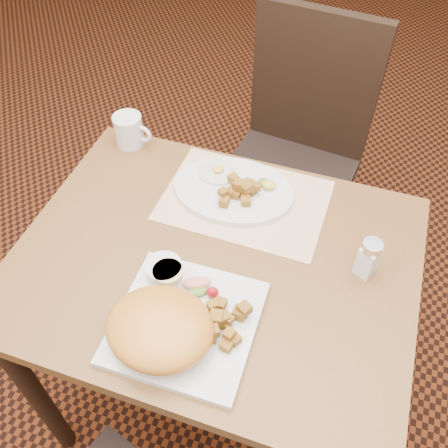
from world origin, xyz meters
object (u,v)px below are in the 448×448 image
at_px(table, 215,286).
at_px(chair_far, 296,146).
at_px(plate_oval, 233,190).
at_px(salt_shaker, 368,258).
at_px(coffee_mug, 130,130).
at_px(plate_square, 186,323).

height_order(table, chair_far, chair_far).
xyz_separation_m(table, plate_oval, (-0.02, 0.21, 0.12)).
distance_m(salt_shaker, coffee_mug, 0.72).
relative_size(salt_shaker, coffee_mug, 0.91).
distance_m(table, plate_square, 0.21).
xyz_separation_m(plate_square, salt_shaker, (0.32, 0.25, 0.04)).
height_order(salt_shaker, coffee_mug, salt_shaker).
relative_size(chair_far, coffee_mug, 8.78).
relative_size(plate_oval, coffee_mug, 2.76).
distance_m(table, salt_shaker, 0.37).
bearing_deg(chair_far, plate_oval, 87.75).
height_order(table, coffee_mug, coffee_mug).
xyz_separation_m(plate_square, coffee_mug, (-0.36, 0.48, 0.04)).
xyz_separation_m(salt_shaker, coffee_mug, (-0.68, 0.23, -0.01)).
bearing_deg(plate_square, table, 90.90).
bearing_deg(plate_oval, coffee_mug, 163.87).
distance_m(chair_far, salt_shaker, 0.73).
xyz_separation_m(chair_far, plate_oval, (-0.07, -0.48, 0.22)).
distance_m(plate_oval, coffee_mug, 0.34).
bearing_deg(table, coffee_mug, 139.07).
bearing_deg(plate_square, coffee_mug, 126.37).
xyz_separation_m(table, coffee_mug, (-0.35, 0.31, 0.15)).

